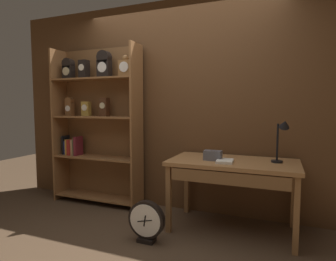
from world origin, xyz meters
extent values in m
plane|color=#4C3826|center=(0.00, 0.00, 0.00)|extent=(10.00, 10.00, 0.00)
cube|color=brown|center=(0.00, 1.21, 1.30)|extent=(4.80, 0.05, 2.60)
cube|color=brown|center=(-1.69, 0.98, 1.03)|extent=(0.02, 0.31, 2.07)
cube|color=brown|center=(-0.48, 0.98, 1.03)|extent=(0.03, 0.31, 2.07)
cube|color=brown|center=(-1.09, 1.13, 1.03)|extent=(1.24, 0.01, 2.07)
cube|color=brown|center=(-1.09, 0.98, 0.08)|extent=(1.19, 0.30, 0.02)
cube|color=brown|center=(-1.09, 0.98, 0.62)|extent=(1.19, 0.30, 0.02)
cube|color=brown|center=(-1.09, 0.98, 1.16)|extent=(1.19, 0.30, 0.02)
cube|color=brown|center=(-1.09, 0.98, 1.66)|extent=(1.19, 0.30, 0.02)
cube|color=black|center=(-1.52, 0.99, 1.76)|extent=(0.15, 0.10, 0.18)
cylinder|color=black|center=(-1.52, 0.99, 1.87)|extent=(0.15, 0.10, 0.15)
cylinder|color=#C6B78C|center=(-1.52, 0.93, 1.77)|extent=(0.11, 0.01, 0.11)
cube|color=brown|center=(-1.52, 0.99, 1.26)|extent=(0.10, 0.08, 0.17)
cylinder|color=brown|center=(-1.52, 0.99, 1.37)|extent=(0.10, 0.08, 0.10)
cylinder|color=silver|center=(-1.52, 0.95, 1.27)|extent=(0.08, 0.01, 0.08)
cube|color=black|center=(-1.24, 0.96, 1.78)|extent=(0.11, 0.11, 0.24)
cylinder|color=silver|center=(-1.24, 0.90, 1.80)|extent=(0.08, 0.01, 0.08)
cube|color=#B28C38|center=(-1.25, 0.99, 1.27)|extent=(0.11, 0.07, 0.19)
cylinder|color=silver|center=(-1.25, 0.95, 1.28)|extent=(0.08, 0.01, 0.08)
cube|color=black|center=(-0.94, 0.98, 1.78)|extent=(0.17, 0.10, 0.22)
cylinder|color=black|center=(-0.94, 0.98, 1.92)|extent=(0.17, 0.10, 0.17)
cylinder|color=white|center=(-0.94, 0.93, 1.79)|extent=(0.13, 0.01, 0.13)
cube|color=#472816|center=(-0.95, 0.98, 1.29)|extent=(0.10, 0.09, 0.24)
cylinder|color=#C6B78C|center=(-0.95, 0.93, 1.31)|extent=(0.08, 0.01, 0.08)
cube|color=olive|center=(-0.64, 1.00, 1.77)|extent=(0.17, 0.09, 0.21)
sphere|color=olive|center=(-0.64, 1.00, 1.90)|extent=(0.09, 0.09, 0.09)
cylinder|color=white|center=(-0.64, 0.95, 1.79)|extent=(0.13, 0.01, 0.13)
cube|color=black|center=(-1.62, 1.00, 0.76)|extent=(0.02, 0.14, 0.26)
cube|color=navy|center=(-1.57, 1.00, 0.73)|extent=(0.04, 0.14, 0.19)
cube|color=#B78C2D|center=(-1.53, 0.96, 0.74)|extent=(0.03, 0.15, 0.21)
cube|color=maroon|center=(-1.49, 0.97, 0.74)|extent=(0.04, 0.17, 0.21)
cube|color=tan|center=(-1.45, 0.99, 0.74)|extent=(0.04, 0.16, 0.21)
cube|color=#236638|center=(-1.41, 0.98, 0.76)|extent=(0.02, 0.15, 0.25)
cube|color=maroon|center=(-1.38, 0.96, 0.76)|extent=(0.04, 0.16, 0.26)
cube|color=#9E6B3D|center=(0.74, 0.80, 0.72)|extent=(1.30, 0.70, 0.04)
cube|color=olive|center=(0.14, 0.50, 0.35)|extent=(0.05, 0.05, 0.70)
cube|color=olive|center=(1.33, 0.50, 0.35)|extent=(0.05, 0.05, 0.70)
cube|color=olive|center=(0.14, 1.10, 0.35)|extent=(0.05, 0.05, 0.70)
cube|color=olive|center=(1.33, 1.10, 0.35)|extent=(0.05, 0.05, 0.70)
cube|color=brown|center=(0.74, 0.47, 0.63)|extent=(1.10, 0.03, 0.12)
cylinder|color=black|center=(1.16, 0.87, 0.75)|extent=(0.11, 0.11, 0.02)
cylinder|color=black|center=(1.16, 0.87, 0.95)|extent=(0.02, 0.02, 0.37)
cone|color=black|center=(1.22, 0.82, 1.13)|extent=(0.12, 0.14, 0.12)
cube|color=#595960|center=(0.54, 0.74, 0.79)|extent=(0.18, 0.11, 0.10)
cube|color=silver|center=(0.67, 0.68, 0.75)|extent=(0.18, 0.23, 0.02)
cube|color=black|center=(0.02, 0.23, 0.02)|extent=(0.16, 0.11, 0.04)
cylinder|color=black|center=(0.02, 0.23, 0.22)|extent=(0.36, 0.06, 0.36)
cylinder|color=white|center=(0.02, 0.19, 0.22)|extent=(0.31, 0.01, 0.31)
cube|color=black|center=(0.02, 0.19, 0.22)|extent=(0.03, 0.01, 0.11)
cube|color=black|center=(0.02, 0.19, 0.22)|extent=(0.15, 0.01, 0.04)
camera|label=1|loc=(1.18, -2.12, 1.31)|focal=30.14mm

